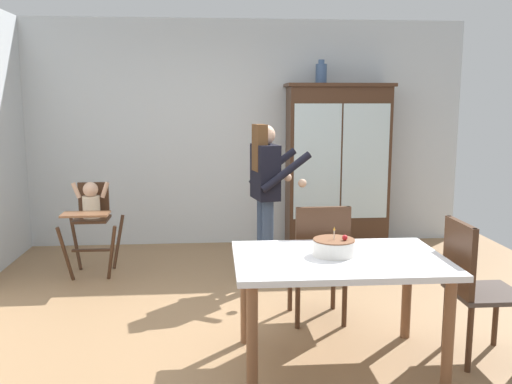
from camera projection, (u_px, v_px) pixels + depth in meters
The scene contains 10 objects.
ground_plane at pixel (266, 325), 4.34m from camera, with size 6.24×6.24×0.00m, color #93704C.
wall_back at pixel (245, 134), 6.71m from camera, with size 5.32×0.06×2.70m, color silver.
china_cabinet at pixel (337, 166), 6.59m from camera, with size 1.25×0.48×1.95m.
ceramic_vase at pixel (321, 73), 6.40m from camera, with size 0.13×0.13×0.27m.
high_chair_with_toddler at pixel (91, 211), 5.52m from camera, with size 0.58×0.69×0.95m.
adult_person at pixel (266, 183), 5.25m from camera, with size 0.58×0.56×1.53m.
dining_table at pixel (339, 271), 3.62m from camera, with size 1.38×0.92×0.74m.
birthday_cake at pixel (334, 247), 3.63m from camera, with size 0.28×0.28×0.19m.
dining_chair_far_side at pixel (320, 255), 4.30m from camera, with size 0.45×0.45×0.96m.
dining_chair_right_end at pixel (472, 280), 3.70m from camera, with size 0.44×0.44×0.96m.
Camera 1 is at (-0.41, -4.09, 1.75)m, focal length 38.71 mm.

